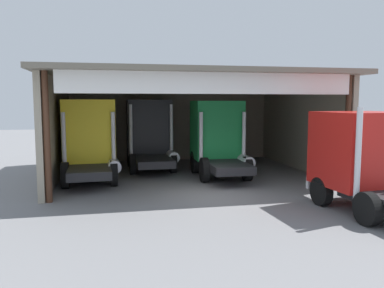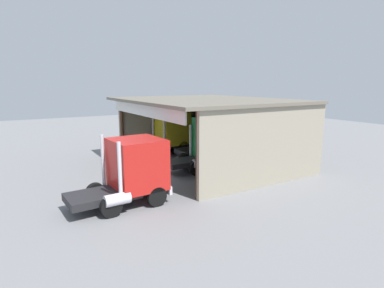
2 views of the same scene
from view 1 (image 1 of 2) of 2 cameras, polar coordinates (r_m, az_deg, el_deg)
ground_plane at (r=15.35m, az=2.63°, el=-7.51°), size 80.00×80.00×0.00m
workshop_shed at (r=20.38m, az=-1.26°, el=5.66°), size 13.08×10.73×4.93m
truck_yellow_left_bay at (r=18.54m, az=-14.79°, el=0.81°), size 2.61×4.86×3.74m
truck_black_yard_outside at (r=21.39m, az=-6.23°, el=1.63°), size 2.52×5.18×3.75m
truck_green_center_right_bay at (r=19.25m, az=3.84°, el=1.04°), size 2.52×4.98×3.69m
truck_red_center_bay at (r=14.36m, az=24.18°, el=-1.90°), size 2.93×5.01×3.48m
oil_drum at (r=24.62m, az=5.84°, el=-1.26°), size 0.58×0.58×0.91m
tool_cart at (r=24.61m, az=6.44°, el=-1.16°), size 0.90×0.60×1.00m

